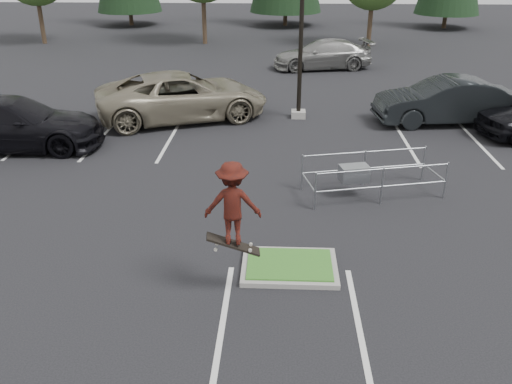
{
  "coord_description": "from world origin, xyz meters",
  "views": [
    {
      "loc": [
        -0.28,
        -10.66,
        6.89
      ],
      "look_at": [
        -0.85,
        1.5,
        1.26
      ],
      "focal_mm": 38.0,
      "sensor_mm": 36.0,
      "label": 1
    }
  ],
  "objects_px": {
    "light_pole": "(302,7)",
    "cart_corral": "(359,173)",
    "skateboarder": "(233,204)",
    "car_far_silver": "(323,54)",
    "car_l_tan": "(180,97)",
    "car_l_black": "(12,123)",
    "car_r_charc": "(445,101)"
  },
  "relations": [
    {
      "from": "car_r_charc",
      "to": "car_far_silver",
      "type": "relative_size",
      "value": 0.98
    },
    {
      "from": "car_l_black",
      "to": "car_far_silver",
      "type": "bearing_deg",
      "value": -44.61
    },
    {
      "from": "skateboarder",
      "to": "car_l_black",
      "type": "distance_m",
      "value": 12.45
    },
    {
      "from": "car_l_tan",
      "to": "car_l_black",
      "type": "height_order",
      "value": "car_l_tan"
    },
    {
      "from": "car_r_charc",
      "to": "car_l_tan",
      "type": "bearing_deg",
      "value": -96.55
    },
    {
      "from": "car_r_charc",
      "to": "car_far_silver",
      "type": "height_order",
      "value": "car_r_charc"
    },
    {
      "from": "car_far_silver",
      "to": "car_l_tan",
      "type": "bearing_deg",
      "value": -43.51
    },
    {
      "from": "light_pole",
      "to": "skateboarder",
      "type": "xyz_separation_m",
      "value": [
        -1.7,
        -13.0,
        -2.42
      ]
    },
    {
      "from": "car_r_charc",
      "to": "skateboarder",
      "type": "bearing_deg",
      "value": -38.18
    },
    {
      "from": "car_r_charc",
      "to": "car_far_silver",
      "type": "bearing_deg",
      "value": -164.29
    },
    {
      "from": "car_far_silver",
      "to": "cart_corral",
      "type": "bearing_deg",
      "value": -11.43
    },
    {
      "from": "skateboarder",
      "to": "car_l_tan",
      "type": "distance_m",
      "value": 12.98
    },
    {
      "from": "light_pole",
      "to": "car_l_tan",
      "type": "xyz_separation_m",
      "value": [
        -5.0,
        -0.5,
        -3.57
      ]
    },
    {
      "from": "car_l_tan",
      "to": "car_l_black",
      "type": "bearing_deg",
      "value": 104.05
    },
    {
      "from": "skateboarder",
      "to": "car_l_black",
      "type": "xyz_separation_m",
      "value": [
        -8.8,
        8.72,
        -1.21
      ]
    },
    {
      "from": "car_r_charc",
      "to": "light_pole",
      "type": "bearing_deg",
      "value": -101.31
    },
    {
      "from": "car_far_silver",
      "to": "light_pole",
      "type": "bearing_deg",
      "value": -20.62
    },
    {
      "from": "light_pole",
      "to": "cart_corral",
      "type": "xyz_separation_m",
      "value": [
        1.56,
        -7.85,
        -3.84
      ]
    },
    {
      "from": "cart_corral",
      "to": "car_r_charc",
      "type": "bearing_deg",
      "value": 45.25
    },
    {
      "from": "skateboarder",
      "to": "car_far_silver",
      "type": "height_order",
      "value": "skateboarder"
    },
    {
      "from": "car_r_charc",
      "to": "cart_corral",
      "type": "bearing_deg",
      "value": -37.71
    },
    {
      "from": "skateboarder",
      "to": "car_r_charc",
      "type": "bearing_deg",
      "value": -124.46
    },
    {
      "from": "cart_corral",
      "to": "car_l_tan",
      "type": "height_order",
      "value": "car_l_tan"
    },
    {
      "from": "cart_corral",
      "to": "car_l_black",
      "type": "relative_size",
      "value": 0.66
    },
    {
      "from": "cart_corral",
      "to": "light_pole",
      "type": "bearing_deg",
      "value": 87.64
    },
    {
      "from": "car_l_tan",
      "to": "car_l_black",
      "type": "relative_size",
      "value": 1.11
    },
    {
      "from": "car_l_tan",
      "to": "car_l_black",
      "type": "xyz_separation_m",
      "value": [
        -5.5,
        -3.78,
        -0.06
      ]
    },
    {
      "from": "light_pole",
      "to": "car_far_silver",
      "type": "bearing_deg",
      "value": 80.34
    },
    {
      "from": "car_l_black",
      "to": "car_r_charc",
      "type": "xyz_separation_m",
      "value": [
        16.5,
        3.78,
        0.0
      ]
    },
    {
      "from": "car_l_black",
      "to": "car_r_charc",
      "type": "distance_m",
      "value": 16.93
    },
    {
      "from": "light_pole",
      "to": "car_r_charc",
      "type": "distance_m",
      "value": 7.03
    },
    {
      "from": "cart_corral",
      "to": "car_l_tan",
      "type": "relative_size",
      "value": 0.59
    }
  ]
}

